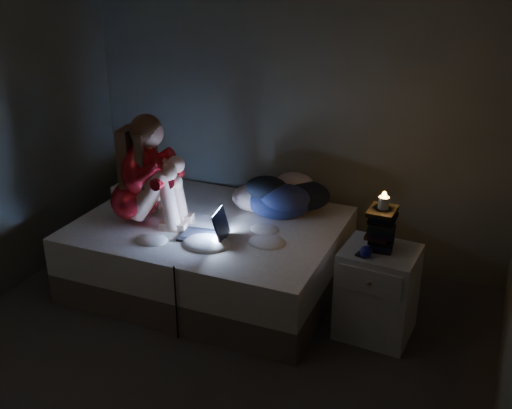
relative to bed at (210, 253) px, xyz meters
The scene contains 12 objects.
floor 1.20m from the bed, 70.79° to the right, with size 3.60×3.80×0.02m, color #423F3E.
wall_back 1.37m from the bed, 64.68° to the left, with size 3.60×0.02×2.60m, color #66695C.
bed is the anchor object (origin of this frame).
pillow 0.81m from the bed, 163.75° to the left, with size 0.45×0.32×0.13m, color white.
woman 0.90m from the bed, 158.50° to the right, with size 0.53×0.35×0.86m, color #9F1614, non-canonical shape.
laptop 0.47m from the bed, 73.70° to the right, with size 0.34×0.24×0.24m, color black, non-canonical shape.
clothes_pile 0.71m from the bed, 40.58° to the left, with size 0.56×0.44×0.33m, color navy, non-canonical shape.
nightstand 1.37m from the bed, ahead, with size 0.49×0.43×0.65m, color silver.
book_stack 1.44m from the bed, ahead, with size 0.19×0.25×0.28m, color black, non-canonical shape.
candle 1.52m from the bed, ahead, with size 0.07×0.07×0.08m, color beige.
phone 1.36m from the bed, 11.39° to the right, with size 0.07×0.14×0.01m, color black.
blue_orb 1.40m from the bed, 13.23° to the right, with size 0.08×0.08×0.08m, color navy.
Camera 1 is at (1.60, -2.67, 2.50)m, focal length 42.59 mm.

